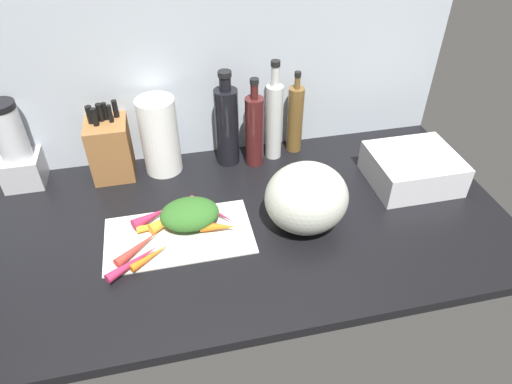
{
  "coord_description": "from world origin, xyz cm",
  "views": [
    {
      "loc": [
        -9.11,
        -96.57,
        88.01
      ],
      "look_at": [
        11.96,
        -1.98,
        10.45
      ],
      "focal_mm": 31.8,
      "sensor_mm": 36.0,
      "label": 1
    }
  ],
  "objects_px": {
    "carrot_0": "(138,247)",
    "carrot_4": "(213,210)",
    "carrot_2": "(219,227)",
    "paper_towel_roll": "(160,136)",
    "blender_appliance": "(16,151)",
    "bottle_3": "(295,119)",
    "carrot_1": "(173,217)",
    "bottle_2": "(274,119)",
    "carrot_6": "(190,212)",
    "bottle_1": "(254,130)",
    "bottle_0": "(227,125)",
    "winter_squash": "(306,198)",
    "carrot_3": "(151,256)",
    "carrot_5": "(151,217)",
    "knife_block": "(110,146)",
    "carrot_7": "(134,262)",
    "carrot_8": "(165,223)",
    "dish_rack": "(412,169)",
    "cutting_board": "(179,235)"
  },
  "relations": [
    {
      "from": "paper_towel_roll",
      "to": "bottle_1",
      "type": "bearing_deg",
      "value": -5.33
    },
    {
      "from": "carrot_1",
      "to": "bottle_0",
      "type": "relative_size",
      "value": 0.47
    },
    {
      "from": "cutting_board",
      "to": "dish_rack",
      "type": "relative_size",
      "value": 1.55
    },
    {
      "from": "carrot_6",
      "to": "bottle_1",
      "type": "bearing_deg",
      "value": 44.56
    },
    {
      "from": "carrot_1",
      "to": "bottle_2",
      "type": "relative_size",
      "value": 0.45
    },
    {
      "from": "carrot_7",
      "to": "blender_appliance",
      "type": "bearing_deg",
      "value": 126.56
    },
    {
      "from": "carrot_1",
      "to": "bottle_1",
      "type": "xyz_separation_m",
      "value": [
        0.29,
        0.25,
        0.1
      ]
    },
    {
      "from": "carrot_1",
      "to": "bottle_2",
      "type": "bearing_deg",
      "value": 37.38
    },
    {
      "from": "bottle_2",
      "to": "dish_rack",
      "type": "distance_m",
      "value": 0.47
    },
    {
      "from": "carrot_6",
      "to": "dish_rack",
      "type": "relative_size",
      "value": 0.43
    },
    {
      "from": "carrot_3",
      "to": "dish_rack",
      "type": "distance_m",
      "value": 0.84
    },
    {
      "from": "carrot_2",
      "to": "dish_rack",
      "type": "distance_m",
      "value": 0.64
    },
    {
      "from": "cutting_board",
      "to": "carrot_0",
      "type": "height_order",
      "value": "carrot_0"
    },
    {
      "from": "carrot_1",
      "to": "bottle_2",
      "type": "distance_m",
      "value": 0.47
    },
    {
      "from": "carrot_5",
      "to": "knife_block",
      "type": "xyz_separation_m",
      "value": [
        -0.11,
        0.28,
        0.07
      ]
    },
    {
      "from": "carrot_3",
      "to": "cutting_board",
      "type": "bearing_deg",
      "value": 45.27
    },
    {
      "from": "carrot_3",
      "to": "carrot_6",
      "type": "bearing_deg",
      "value": 50.92
    },
    {
      "from": "blender_appliance",
      "to": "carrot_7",
      "type": "bearing_deg",
      "value": -53.44
    },
    {
      "from": "carrot_0",
      "to": "carrot_6",
      "type": "height_order",
      "value": "carrot_6"
    },
    {
      "from": "carrot_3",
      "to": "bottle_1",
      "type": "bearing_deg",
      "value": 46.81
    },
    {
      "from": "carrot_1",
      "to": "winter_squash",
      "type": "relative_size",
      "value": 0.66
    },
    {
      "from": "cutting_board",
      "to": "carrot_4",
      "type": "height_order",
      "value": "carrot_4"
    },
    {
      "from": "carrot_8",
      "to": "dish_rack",
      "type": "relative_size",
      "value": 0.59
    },
    {
      "from": "winter_squash",
      "to": "carrot_3",
      "type": "bearing_deg",
      "value": -173.52
    },
    {
      "from": "carrot_2",
      "to": "winter_squash",
      "type": "xyz_separation_m",
      "value": [
        0.24,
        -0.02,
        0.07
      ]
    },
    {
      "from": "cutting_board",
      "to": "carrot_7",
      "type": "bearing_deg",
      "value": -142.83
    },
    {
      "from": "winter_squash",
      "to": "bottle_0",
      "type": "height_order",
      "value": "bottle_0"
    },
    {
      "from": "knife_block",
      "to": "bottle_3",
      "type": "height_order",
      "value": "bottle_3"
    },
    {
      "from": "knife_block",
      "to": "bottle_3",
      "type": "xyz_separation_m",
      "value": [
        0.61,
        0.01,
        0.02
      ]
    },
    {
      "from": "carrot_2",
      "to": "paper_towel_roll",
      "type": "xyz_separation_m",
      "value": [
        -0.13,
        0.34,
        0.1
      ]
    },
    {
      "from": "bottle_0",
      "to": "bottle_3",
      "type": "height_order",
      "value": "bottle_0"
    },
    {
      "from": "carrot_2",
      "to": "blender_appliance",
      "type": "relative_size",
      "value": 0.36
    },
    {
      "from": "carrot_2",
      "to": "carrot_4",
      "type": "xyz_separation_m",
      "value": [
        -0.01,
        0.08,
        -0.0
      ]
    },
    {
      "from": "carrot_4",
      "to": "carrot_8",
      "type": "xyz_separation_m",
      "value": [
        -0.14,
        -0.02,
        -0.0
      ]
    },
    {
      "from": "blender_appliance",
      "to": "bottle_3",
      "type": "distance_m",
      "value": 0.88
    },
    {
      "from": "carrot_0",
      "to": "carrot_4",
      "type": "xyz_separation_m",
      "value": [
        0.21,
        0.11,
        -0.0
      ]
    },
    {
      "from": "cutting_board",
      "to": "blender_appliance",
      "type": "xyz_separation_m",
      "value": [
        -0.45,
        0.35,
        0.12
      ]
    },
    {
      "from": "winter_squash",
      "to": "bottle_2",
      "type": "relative_size",
      "value": 0.68
    },
    {
      "from": "carrot_4",
      "to": "winter_squash",
      "type": "relative_size",
      "value": 0.74
    },
    {
      "from": "blender_appliance",
      "to": "carrot_1",
      "type": "bearing_deg",
      "value": -33.97
    },
    {
      "from": "carrot_2",
      "to": "carrot_7",
      "type": "xyz_separation_m",
      "value": [
        -0.23,
        -0.08,
        -0.0
      ]
    },
    {
      "from": "paper_towel_roll",
      "to": "carrot_5",
      "type": "bearing_deg",
      "value": -101.1
    },
    {
      "from": "carrot_6",
      "to": "paper_towel_roll",
      "type": "bearing_deg",
      "value": 102.17
    },
    {
      "from": "knife_block",
      "to": "bottle_2",
      "type": "bearing_deg",
      "value": -2.1
    },
    {
      "from": "cutting_board",
      "to": "dish_rack",
      "type": "xyz_separation_m",
      "value": [
        0.74,
        0.09,
        0.05
      ]
    },
    {
      "from": "carrot_0",
      "to": "paper_towel_roll",
      "type": "distance_m",
      "value": 0.4
    },
    {
      "from": "carrot_2",
      "to": "carrot_5",
      "type": "relative_size",
      "value": 0.89
    },
    {
      "from": "carrot_5",
      "to": "carrot_8",
      "type": "relative_size",
      "value": 0.73
    },
    {
      "from": "blender_appliance",
      "to": "bottle_0",
      "type": "distance_m",
      "value": 0.65
    },
    {
      "from": "bottle_0",
      "to": "carrot_2",
      "type": "bearing_deg",
      "value": -104.06
    }
  ]
}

